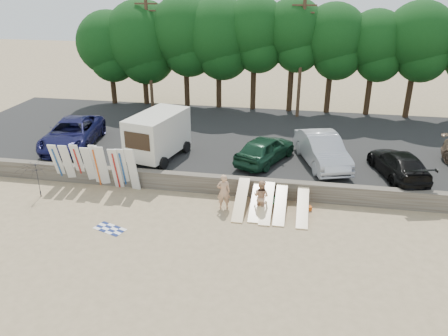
% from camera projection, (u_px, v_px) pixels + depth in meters
% --- Properties ---
extents(ground, '(120.00, 120.00, 0.00)m').
position_uv_depth(ground, '(245.00, 223.00, 20.89)').
color(ground, tan).
rests_on(ground, ground).
extents(seawall, '(44.00, 0.50, 1.00)m').
position_uv_depth(seawall, '(252.00, 187.00, 23.39)').
color(seawall, '#6B6356').
rests_on(seawall, ground).
extents(parking_lot, '(44.00, 14.50, 0.70)m').
position_uv_depth(parking_lot, '(265.00, 142.00, 30.22)').
color(parking_lot, '#282828').
rests_on(parking_lot, ground).
extents(treeline, '(33.53, 6.35, 9.02)m').
position_uv_depth(treeline, '(258.00, 36.00, 34.30)').
color(treeline, '#382616').
rests_on(treeline, parking_lot).
extents(utility_poles, '(25.80, 0.26, 9.00)m').
position_uv_depth(utility_poles, '(301.00, 56.00, 32.82)').
color(utility_poles, '#473321').
rests_on(utility_poles, parking_lot).
extents(box_trailer, '(3.23, 4.72, 2.77)m').
position_uv_depth(box_trailer, '(158.00, 133.00, 26.10)').
color(box_trailer, beige).
rests_on(box_trailer, parking_lot).
extents(car_0, '(3.99, 6.76, 1.76)m').
position_uv_depth(car_0, '(72.00, 134.00, 28.15)').
color(car_0, '#11113C').
rests_on(car_0, parking_lot).
extents(car_1, '(3.69, 5.10, 1.61)m').
position_uv_depth(car_1, '(265.00, 149.00, 25.79)').
color(car_1, '#133422').
rests_on(car_1, parking_lot).
extents(car_2, '(3.47, 5.81, 1.81)m').
position_uv_depth(car_2, '(322.00, 150.00, 25.44)').
color(car_2, '#ACADB2').
rests_on(car_2, parking_lot).
extents(car_3, '(3.16, 5.28, 1.43)m').
position_uv_depth(car_3, '(398.00, 164.00, 23.97)').
color(car_3, black).
rests_on(car_3, parking_lot).
extents(surfboard_upright_0, '(0.52, 0.84, 2.50)m').
position_uv_depth(surfboard_upright_0, '(58.00, 163.00, 24.48)').
color(surfboard_upright_0, silver).
rests_on(surfboard_upright_0, ground).
extents(surfboard_upright_1, '(0.54, 0.82, 2.51)m').
position_uv_depth(surfboard_upright_1, '(68.00, 164.00, 24.34)').
color(surfboard_upright_1, silver).
rests_on(surfboard_upright_1, ground).
extents(surfboard_upright_2, '(0.52, 0.75, 2.52)m').
position_uv_depth(surfboard_upright_2, '(79.00, 164.00, 24.37)').
color(surfboard_upright_2, silver).
rests_on(surfboard_upright_2, ground).
extents(surfboard_upright_3, '(0.56, 0.89, 2.49)m').
position_uv_depth(surfboard_upright_3, '(89.00, 166.00, 24.11)').
color(surfboard_upright_3, silver).
rests_on(surfboard_upright_3, ground).
extents(surfboard_upright_4, '(0.51, 0.54, 2.57)m').
position_uv_depth(surfboard_upright_4, '(97.00, 165.00, 24.11)').
color(surfboard_upright_4, silver).
rests_on(surfboard_upright_4, ground).
extents(surfboard_upright_5, '(0.53, 0.67, 2.55)m').
position_uv_depth(surfboard_upright_5, '(103.00, 167.00, 24.00)').
color(surfboard_upright_5, silver).
rests_on(surfboard_upright_5, ground).
extents(surfboard_upright_6, '(0.56, 0.81, 2.52)m').
position_uv_depth(surfboard_upright_6, '(123.00, 168.00, 23.81)').
color(surfboard_upright_6, silver).
rests_on(surfboard_upright_6, ground).
extents(surfboard_upright_7, '(0.54, 0.77, 2.53)m').
position_uv_depth(surfboard_upright_7, '(116.00, 169.00, 23.76)').
color(surfboard_upright_7, silver).
rests_on(surfboard_upright_7, ground).
extents(surfboard_upright_8, '(0.57, 0.62, 2.56)m').
position_uv_depth(surfboard_upright_8, '(133.00, 170.00, 23.58)').
color(surfboard_upright_8, silver).
rests_on(surfboard_upright_8, ground).
extents(surfboard_low_0, '(0.56, 2.83, 1.12)m').
position_uv_depth(surfboard_low_0, '(241.00, 199.00, 21.95)').
color(surfboard_low_0, '#FDD99F').
rests_on(surfboard_low_0, ground).
extents(surfboard_low_1, '(0.56, 2.89, 0.94)m').
position_uv_depth(surfboard_low_1, '(257.00, 201.00, 22.00)').
color(surfboard_low_1, '#FDD99F').
rests_on(surfboard_low_1, ground).
extents(surfboard_low_2, '(0.56, 2.87, 1.00)m').
position_uv_depth(surfboard_low_2, '(267.00, 203.00, 21.74)').
color(surfboard_low_2, '#FDD99F').
rests_on(surfboard_low_2, ground).
extents(surfboard_low_3, '(0.56, 2.89, 0.94)m').
position_uv_depth(surfboard_low_3, '(280.00, 204.00, 21.71)').
color(surfboard_low_3, '#FDD99F').
rests_on(surfboard_low_3, ground).
extents(surfboard_low_4, '(0.56, 2.91, 0.87)m').
position_uv_depth(surfboard_low_4, '(303.00, 207.00, 21.50)').
color(surfboard_low_4, '#FDD99F').
rests_on(surfboard_low_4, ground).
extents(beachgoer_a, '(0.77, 0.61, 1.87)m').
position_uv_depth(beachgoer_a, '(224.00, 192.00, 21.93)').
color(beachgoer_a, tan).
rests_on(beachgoer_a, ground).
extents(beachgoer_b, '(1.03, 0.93, 1.71)m').
position_uv_depth(beachgoer_b, '(261.00, 196.00, 21.62)').
color(beachgoer_b, tan).
rests_on(beachgoer_b, ground).
extents(cooler, '(0.46, 0.42, 0.32)m').
position_uv_depth(cooler, '(275.00, 200.00, 22.78)').
color(cooler, '#299653').
rests_on(cooler, ground).
extents(gear_bag, '(0.36, 0.32, 0.22)m').
position_uv_depth(gear_bag, '(308.00, 208.00, 22.04)').
color(gear_bag, '#CA5717').
rests_on(gear_bag, ground).
extents(beach_towel, '(1.92, 1.92, 0.00)m').
position_uv_depth(beach_towel, '(110.00, 229.00, 20.43)').
color(beach_towel, white).
rests_on(beach_towel, ground).
extents(beach_umbrella, '(2.97, 2.95, 1.98)m').
position_uv_depth(beach_umbrella, '(39.00, 180.00, 23.06)').
color(beach_umbrella, black).
rests_on(beach_umbrella, ground).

